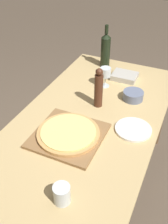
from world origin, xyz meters
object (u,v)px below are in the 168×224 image
wine_glass (105,73)px  small_bowl (133,95)px  pizza (68,133)px  wine_bottle (106,50)px  pepper_mill (98,88)px

wine_glass → small_bowl: (0.23, -0.08, -0.08)m
pizza → wine_bottle: size_ratio=1.04×
wine_bottle → pepper_mill: (0.15, -0.54, -0.01)m
wine_bottle → small_bowl: size_ratio=2.48×
small_bowl → pepper_mill: bearing=-139.5°
pizza → pepper_mill: size_ratio=1.31×
pizza → wine_bottle: 0.91m
pepper_mill → wine_bottle: bearing=105.8°
pizza → pepper_mill: pepper_mill is taller
pepper_mill → small_bowl: 0.27m
wine_bottle → wine_glass: (0.11, -0.30, -0.03)m
pizza → small_bowl: size_ratio=2.59×
pizza → small_bowl: 0.57m
wine_bottle → small_bowl: bearing=-47.4°
pizza → wine_bottle: bearing=97.6°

